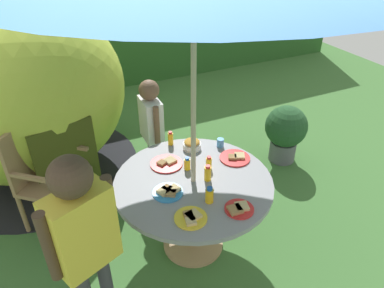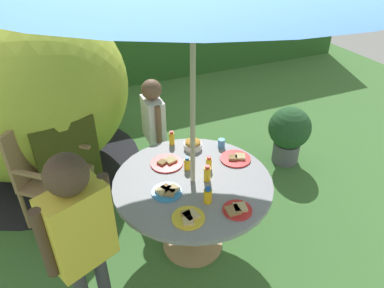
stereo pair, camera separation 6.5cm
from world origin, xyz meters
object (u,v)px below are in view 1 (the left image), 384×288
Objects in this scene: plate_back_edge at (191,217)px; plate_center_front at (239,209)px; plate_mid_left at (168,192)px; juice_bottle_mid_right at (187,164)px; potted_plant at (286,131)px; wooden_chair at (43,170)px; juice_bottle_near_right at (210,195)px; snack_bowl at (192,144)px; juice_bottle_front_edge at (171,139)px; child_in_yellow_shirt at (82,230)px; dome_tent at (26,94)px; child_in_white_shirt at (151,120)px; juice_bottle_center_back at (209,163)px; plate_near_left at (167,163)px; garden_table at (193,194)px; plate_far_right at (235,158)px; cup_near at (220,143)px; juice_bottle_far_left at (208,173)px.

plate_back_edge is 1.10× the size of plate_center_front.
juice_bottle_mid_right is at bearing 39.82° from plate_mid_left.
wooden_chair is at bearing 176.41° from potted_plant.
plate_center_front is at bearing -48.89° from juice_bottle_near_right.
snack_bowl is 1.42× the size of juice_bottle_mid_right.
potted_plant is 2.99× the size of plate_mid_left.
child_in_yellow_shirt is at bearing -135.36° from juice_bottle_front_edge.
plate_back_edge is (0.67, -0.01, -0.18)m from child_in_yellow_shirt.
dome_tent is 1.78× the size of child_in_yellow_shirt.
child_in_white_shirt is 0.90m from juice_bottle_center_back.
plate_near_left is 0.30m from juice_bottle_front_edge.
child_in_white_shirt is at bearing 81.25° from plate_back_edge.
garden_table is at bearing -153.32° from juice_bottle_center_back.
plate_center_front is 1.61× the size of juice_bottle_near_right.
plate_far_right is 0.58m from juice_bottle_front_edge.
potted_plant is at bearing 25.86° from juice_bottle_center_back.
child_in_yellow_shirt reaches higher than juice_bottle_front_edge.
cup_near is at bearing -58.25° from dome_tent.
cup_near reaches higher than plate_mid_left.
snack_bowl is (-1.28, -0.31, 0.35)m from potted_plant.
plate_center_front is (1.00, -0.07, -0.18)m from child_in_yellow_shirt.
cup_near is (0.39, 0.17, -0.01)m from juice_bottle_mid_right.
child_in_white_shirt reaches higher than snack_bowl.
wooden_chair is at bearing 162.73° from juice_bottle_front_edge.
potted_plant is 1.17m from cup_near.
plate_far_right is at bearing 14.62° from garden_table.
plate_mid_left is 2.98× the size of cup_near.
cup_near is at bearing 5.86° from child_in_yellow_shirt.
child_in_white_shirt is 5.09× the size of plate_mid_left.
plate_back_edge is at bearing -83.08° from plate_mid_left.
wooden_chair reaches higher than plate_back_edge.
potted_plant is at bearing 13.56° from snack_bowl.
child_in_yellow_shirt is 1.44m from cup_near.
juice_bottle_far_left is 1.18× the size of juice_bottle_center_back.
garden_table is 1.33m from wooden_chair.
juice_bottle_near_right is at bearing -139.30° from plate_far_right.
plate_center_front is (0.36, -0.37, -0.00)m from plate_mid_left.
potted_plant is 4.25× the size of snack_bowl.
potted_plant is 0.48× the size of child_in_yellow_shirt.
juice_bottle_near_right is 0.71m from cup_near.
wooden_chair is 0.70× the size of child_in_yellow_shirt.
juice_bottle_mid_right is 0.43m from cup_near.
potted_plant is 1.65m from plate_near_left.
juice_bottle_mid_right is (-0.16, 0.06, -0.00)m from juice_bottle_center_back.
plate_mid_left is 1.10× the size of plate_center_front.
juice_bottle_far_left reaches higher than juice_bottle_front_edge.
plate_mid_left is at bearing 137.46° from juice_bottle_near_right.
juice_bottle_near_right is (-0.02, -1.24, 0.03)m from child_in_white_shirt.
plate_far_right is at bearing -84.25° from cup_near.
child_in_white_shirt is 1.02m from juice_bottle_far_left.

